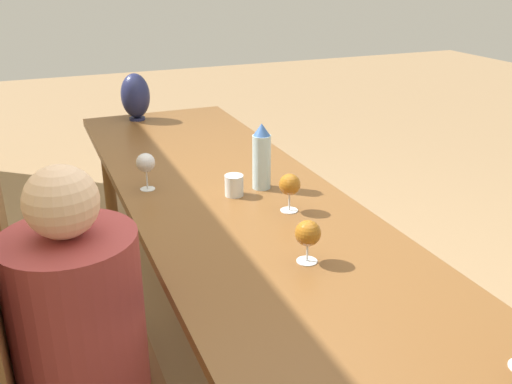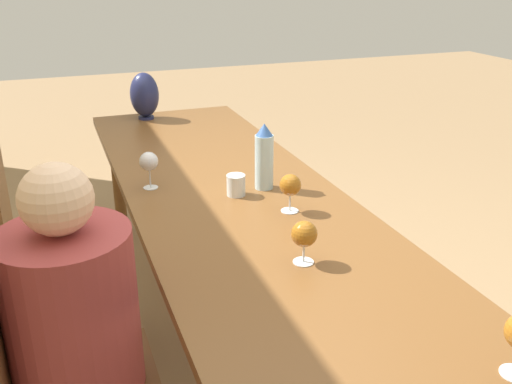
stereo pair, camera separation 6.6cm
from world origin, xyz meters
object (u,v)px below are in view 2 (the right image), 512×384
Objects in this scene: vase at (144,95)px; wine_glass_3 at (290,186)px; wine_glass_2 at (149,162)px; water_tumbler at (235,185)px; chair_far at (45,260)px; wine_glass_1 at (304,235)px; chair_near at (52,373)px; water_bottle at (264,157)px; person_near at (82,340)px.

vase is 1.54m from wine_glass_3.
wine_glass_3 is (-0.41, -0.44, -0.01)m from wine_glass_2.
water_tumbler is 0.08× the size of chair_far.
wine_glass_3 is 1.02m from chair_far.
wine_glass_2 reaches higher than wine_glass_1.
water_bottle is at bearing -56.55° from chair_near.
chair_far is at bearing 81.95° from water_bottle.
wine_glass_1 is at bearing -93.54° from person_near.
person_near is (-0.00, -0.10, 0.09)m from chair_near.
chair_far is (0.75, 0.77, -0.33)m from wine_glass_1.
chair_far is 0.87× the size of person_near.
wine_glass_3 is at bearing -178.77° from water_bottle.
wine_glass_2 is at bearing -30.81° from chair_near.
chair_near is 0.70m from chair_far.
person_near reaches higher than wine_glass_3.
wine_glass_1 is (-0.62, 0.11, -0.04)m from water_bottle.
chair_far is (0.38, 0.88, -0.34)m from wine_glass_3.
vase reaches higher than chair_far.
wine_glass_3 is (-0.25, -0.01, -0.03)m from water_bottle.
person_near is at bearing 154.94° from wine_glass_2.
vase is 1.86× the size of wine_glass_3.
chair_near is 1.00× the size of chair_far.
water_bottle reaches higher than wine_glass_2.
wine_glass_2 is at bearing -85.29° from chair_far.
wine_glass_1 reaches higher than water_tumbler.
water_bottle is at bearing -168.56° from vase.
water_tumbler is 0.07× the size of person_near.
wine_glass_3 is at bearing -67.39° from person_near.
chair_far is at bearing 45.86° from wine_glass_1.
water_tumbler is at bearing -174.68° from vase.
water_bottle reaches higher than chair_far.
water_tumbler is at bearing -49.82° from person_near.
water_bottle is 1.01m from person_near.
chair_near reaches higher than wine_glass_1.
chair_near reaches higher than wine_glass_3.
chair_far reaches higher than water_tumbler.
vase reaches higher than wine_glass_2.
wine_glass_3 is at bearing -113.06° from chair_far.
water_tumbler is at bearing 2.48° from wine_glass_1.
vase reaches higher than water_tumbler.
wine_glass_1 is (-0.59, -0.03, 0.05)m from water_tumbler.
person_near is at bearing 164.04° from vase.
wine_glass_2 is (0.16, 0.44, -0.02)m from water_bottle.
wine_glass_1 is at bearing -175.56° from vase.
vase is 1.76× the size of wine_glass_2.
chair_near is (0.04, 0.77, -0.33)m from wine_glass_1.
person_near reaches higher than chair_far.
wine_glass_2 is (-1.10, 0.18, -0.03)m from vase.
chair_near reaches higher than wine_glass_2.
wine_glass_2 reaches higher than water_tumbler.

